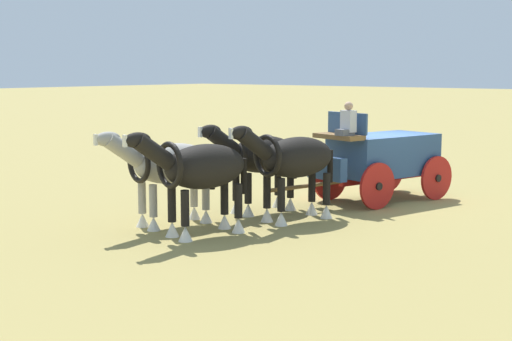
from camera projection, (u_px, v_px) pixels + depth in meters
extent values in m
plane|color=#9E8C4C|center=(383.00, 200.00, 20.38)|extent=(220.00, 220.00, 0.00)
cube|color=#2D4C7A|center=(384.00, 155.00, 20.21)|extent=(3.19, 2.20, 1.09)
cube|color=brown|center=(339.00, 137.00, 19.10)|extent=(0.87, 1.50, 0.12)
cube|color=#2D4C7A|center=(327.00, 168.00, 18.97)|extent=(0.53, 1.27, 0.60)
cube|color=#2D4C7A|center=(347.00, 123.00, 19.24)|extent=(0.39, 1.38, 0.55)
cube|color=red|center=(383.00, 178.00, 20.30)|extent=(3.15, 0.91, 0.16)
cylinder|color=red|center=(377.00, 186.00, 18.90)|extent=(1.19, 0.36, 1.21)
cylinder|color=black|center=(377.00, 186.00, 18.90)|extent=(0.24, 0.22, 0.20)
cylinder|color=red|center=(330.00, 178.00, 20.29)|extent=(1.19, 0.36, 1.21)
cylinder|color=black|center=(330.00, 178.00, 20.29)|extent=(0.24, 0.22, 0.20)
cylinder|color=red|center=(437.00, 178.00, 20.30)|extent=(1.19, 0.36, 1.21)
cylinder|color=black|center=(437.00, 178.00, 20.30)|extent=(0.24, 0.22, 0.20)
cylinder|color=red|center=(389.00, 171.00, 21.69)|extent=(1.19, 0.36, 1.21)
cylinder|color=black|center=(389.00, 171.00, 21.69)|extent=(0.24, 0.22, 0.20)
cylinder|color=brown|center=(308.00, 186.00, 18.64)|extent=(2.55, 0.71, 0.10)
cube|color=slate|center=(345.00, 132.00, 18.74)|extent=(0.46, 0.41, 0.16)
cube|color=silver|center=(348.00, 121.00, 18.78)|extent=(0.32, 0.41, 0.55)
sphere|color=tan|center=(349.00, 106.00, 18.72)|extent=(0.22, 0.22, 0.22)
ellipsoid|color=black|center=(297.00, 157.00, 17.47)|extent=(2.18, 1.41, 0.96)
cylinder|color=black|center=(281.00, 195.00, 16.95)|extent=(0.18, 0.18, 0.77)
cone|color=silver|center=(281.00, 218.00, 17.02)|extent=(0.30, 0.30, 0.33)
cylinder|color=black|center=(267.00, 192.00, 17.36)|extent=(0.18, 0.18, 0.77)
cone|color=silver|center=(267.00, 215.00, 17.44)|extent=(0.30, 0.30, 0.33)
cylinder|color=black|center=(327.00, 189.00, 17.79)|extent=(0.18, 0.18, 0.77)
cone|color=silver|center=(326.00, 211.00, 17.86)|extent=(0.30, 0.30, 0.33)
cylinder|color=black|center=(312.00, 186.00, 18.21)|extent=(0.18, 0.18, 0.77)
cone|color=silver|center=(312.00, 208.00, 18.28)|extent=(0.30, 0.30, 0.33)
cylinder|color=black|center=(254.00, 144.00, 16.65)|extent=(1.00, 0.57, 0.81)
ellipsoid|color=black|center=(241.00, 133.00, 16.39)|extent=(0.64, 0.39, 0.32)
cube|color=silver|center=(231.00, 134.00, 16.22)|extent=(0.08, 0.11, 0.24)
torus|color=black|center=(267.00, 156.00, 16.91)|extent=(0.35, 0.99, 0.98)
cylinder|color=black|center=(330.00, 166.00, 18.14)|extent=(0.14, 0.14, 0.80)
ellipsoid|color=black|center=(264.00, 154.00, 18.50)|extent=(2.07, 1.34, 0.91)
cylinder|color=black|center=(248.00, 188.00, 18.00)|extent=(0.18, 0.18, 0.75)
cone|color=silver|center=(248.00, 210.00, 18.08)|extent=(0.30, 0.30, 0.32)
cylinder|color=black|center=(236.00, 186.00, 18.40)|extent=(0.18, 0.18, 0.75)
cone|color=silver|center=(236.00, 207.00, 18.47)|extent=(0.30, 0.30, 0.32)
cylinder|color=black|center=(290.00, 183.00, 18.81)|extent=(0.18, 0.18, 0.75)
cone|color=silver|center=(290.00, 204.00, 18.88)|extent=(0.30, 0.30, 0.32)
cylinder|color=black|center=(278.00, 181.00, 19.20)|extent=(0.18, 0.18, 0.75)
cone|color=silver|center=(278.00, 201.00, 19.28)|extent=(0.30, 0.30, 0.32)
cylinder|color=black|center=(223.00, 141.00, 17.71)|extent=(1.00, 0.57, 0.81)
ellipsoid|color=black|center=(210.00, 131.00, 17.45)|extent=(0.64, 0.39, 0.32)
cube|color=silver|center=(200.00, 132.00, 17.28)|extent=(0.08, 0.11, 0.24)
torus|color=black|center=(236.00, 153.00, 17.97)|extent=(0.34, 0.94, 0.94)
cylinder|color=black|center=(294.00, 163.00, 19.14)|extent=(0.14, 0.14, 0.80)
ellipsoid|color=black|center=(205.00, 166.00, 15.91)|extent=(2.13, 1.40, 0.97)
cylinder|color=black|center=(185.00, 208.00, 15.40)|extent=(0.18, 0.18, 0.76)
cone|color=silver|center=(185.00, 234.00, 15.47)|extent=(0.30, 0.30, 0.32)
cylinder|color=black|center=(172.00, 204.00, 15.82)|extent=(0.18, 0.18, 0.76)
cone|color=silver|center=(172.00, 229.00, 15.89)|extent=(0.30, 0.30, 0.32)
cylinder|color=black|center=(238.00, 201.00, 16.22)|extent=(0.18, 0.18, 0.76)
cone|color=silver|center=(238.00, 225.00, 16.29)|extent=(0.30, 0.30, 0.32)
cylinder|color=black|center=(224.00, 198.00, 16.64)|extent=(0.18, 0.18, 0.76)
cone|color=silver|center=(225.00, 221.00, 16.71)|extent=(0.30, 0.30, 0.32)
cylinder|color=black|center=(154.00, 152.00, 15.10)|extent=(1.00, 0.57, 0.81)
ellipsoid|color=black|center=(137.00, 140.00, 14.85)|extent=(0.64, 0.39, 0.32)
cube|color=silver|center=(125.00, 141.00, 14.68)|extent=(0.08, 0.11, 0.24)
torus|color=black|center=(170.00, 165.00, 15.37)|extent=(0.35, 0.99, 0.99)
cylinder|color=black|center=(244.00, 176.00, 16.57)|extent=(0.14, 0.14, 0.80)
ellipsoid|color=#9E998E|center=(174.00, 163.00, 16.94)|extent=(2.15, 1.37, 0.93)
cylinder|color=#9E998E|center=(153.00, 201.00, 16.43)|extent=(0.18, 0.18, 0.72)
cone|color=silver|center=(154.00, 224.00, 16.50)|extent=(0.30, 0.30, 0.31)
cylinder|color=#9E998E|center=(142.00, 198.00, 16.83)|extent=(0.18, 0.18, 0.72)
cone|color=silver|center=(143.00, 220.00, 16.90)|extent=(0.30, 0.30, 0.31)
cylinder|color=#9E998E|center=(206.00, 194.00, 17.26)|extent=(0.18, 0.18, 0.72)
cone|color=silver|center=(206.00, 216.00, 17.33)|extent=(0.30, 0.30, 0.31)
cylinder|color=#9E998E|center=(194.00, 192.00, 17.66)|extent=(0.18, 0.18, 0.72)
cone|color=silver|center=(194.00, 213.00, 17.74)|extent=(0.30, 0.30, 0.31)
cylinder|color=#9E998E|center=(123.00, 150.00, 16.13)|extent=(1.00, 0.57, 0.81)
ellipsoid|color=#9E998E|center=(108.00, 139.00, 15.87)|extent=(0.64, 0.39, 0.32)
cube|color=silver|center=(96.00, 140.00, 15.70)|extent=(0.08, 0.11, 0.24)
torus|color=black|center=(139.00, 162.00, 16.39)|extent=(0.34, 0.95, 0.95)
cylinder|color=black|center=(212.00, 173.00, 17.61)|extent=(0.14, 0.14, 0.80)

